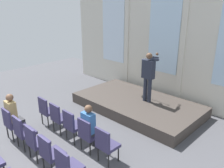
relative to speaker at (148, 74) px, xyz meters
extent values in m
cube|color=beige|center=(-0.31, 1.36, 0.79)|extent=(9.77, 0.10, 4.35)
cube|color=silver|center=(-2.91, 1.30, 1.13)|extent=(1.29, 0.04, 2.79)
cube|color=beige|center=(-2.12, 1.30, 0.79)|extent=(0.20, 0.08, 4.35)
cube|color=silver|center=(-0.31, 1.30, 1.13)|extent=(1.29, 0.04, 2.79)
cube|color=beige|center=(0.49, 1.30, 0.79)|extent=(0.20, 0.08, 4.35)
cube|color=#3F3833|center=(-0.31, -0.17, -1.20)|extent=(4.43, 2.46, 0.37)
cylinder|color=#232838|center=(-0.09, -0.02, -0.58)|extent=(0.14, 0.14, 0.85)
cylinder|color=#232838|center=(0.09, -0.02, -0.58)|extent=(0.14, 0.14, 0.85)
cube|color=#232838|center=(0.00, -0.02, 0.16)|extent=(0.42, 0.22, 0.64)
cube|color=maroon|center=(0.00, 0.10, 0.24)|extent=(0.06, 0.01, 0.38)
sphere|color=brown|center=(0.00, -0.01, 0.62)|extent=(0.21, 0.21, 0.21)
cylinder|color=#232838|center=(-0.24, 0.06, 0.26)|extent=(0.09, 0.28, 0.45)
cylinder|color=#232838|center=(0.14, 0.12, 0.50)|extent=(0.15, 0.36, 0.15)
cylinder|color=#232838|center=(0.09, 0.25, 0.53)|extent=(0.11, 0.34, 0.15)
sphere|color=brown|center=(-0.03, 0.51, 0.60)|extent=(0.10, 0.10, 0.10)
cylinder|color=black|center=(-0.25, 0.24, -1.00)|extent=(0.28, 0.28, 0.03)
cylinder|color=black|center=(-0.25, 0.24, -0.26)|extent=(0.02, 0.02, 1.45)
sphere|color=#262626|center=(-0.25, 0.24, 0.51)|extent=(0.07, 0.07, 0.07)
cylinder|color=black|center=(-1.44, -2.78, -1.18)|extent=(0.04, 0.04, 0.40)
cylinder|color=black|center=(-1.80, -2.78, -1.18)|extent=(0.04, 0.04, 0.40)
cylinder|color=black|center=(-1.44, -3.12, -1.18)|extent=(0.04, 0.04, 0.40)
cylinder|color=black|center=(-1.80, -3.12, -1.18)|extent=(0.04, 0.04, 0.40)
cube|color=#383356|center=(-1.62, -2.95, -0.94)|extent=(0.46, 0.44, 0.08)
cube|color=#383356|center=(-1.62, -3.14, -0.67)|extent=(0.46, 0.06, 0.46)
cylinder|color=black|center=(-0.78, -2.78, -1.18)|extent=(0.04, 0.04, 0.40)
cylinder|color=black|center=(-1.14, -2.78, -1.18)|extent=(0.04, 0.04, 0.40)
cylinder|color=black|center=(-0.78, -3.12, -1.18)|extent=(0.04, 0.04, 0.40)
cylinder|color=black|center=(-1.14, -3.12, -1.18)|extent=(0.04, 0.04, 0.40)
cube|color=#383356|center=(-0.96, -2.95, -0.94)|extent=(0.46, 0.44, 0.08)
cube|color=#383356|center=(-0.96, -3.14, -0.67)|extent=(0.46, 0.06, 0.46)
cylinder|color=black|center=(-0.13, -2.78, -1.18)|extent=(0.04, 0.04, 0.40)
cylinder|color=black|center=(-0.49, -2.78, -1.18)|extent=(0.04, 0.04, 0.40)
cylinder|color=black|center=(-0.13, -3.12, -1.18)|extent=(0.04, 0.04, 0.40)
cylinder|color=black|center=(-0.49, -3.12, -1.18)|extent=(0.04, 0.04, 0.40)
cube|color=#383356|center=(-0.31, -2.95, -0.94)|extent=(0.46, 0.44, 0.08)
cube|color=#383356|center=(-0.31, -3.14, -0.67)|extent=(0.46, 0.06, 0.46)
cylinder|color=black|center=(0.53, -2.78, -1.18)|extent=(0.04, 0.04, 0.40)
cylinder|color=black|center=(0.17, -2.78, -1.18)|extent=(0.04, 0.04, 0.40)
cylinder|color=black|center=(0.53, -3.12, -1.18)|extent=(0.04, 0.04, 0.40)
cylinder|color=black|center=(0.17, -3.12, -1.18)|extent=(0.04, 0.04, 0.40)
cube|color=#383356|center=(0.35, -2.95, -0.94)|extent=(0.46, 0.44, 0.08)
cube|color=#383356|center=(0.35, -3.14, -0.67)|extent=(0.46, 0.06, 0.46)
cylinder|color=#2D2D33|center=(0.26, -2.77, -1.16)|extent=(0.10, 0.10, 0.44)
cylinder|color=#2D2D33|center=(0.44, -2.77, -1.16)|extent=(0.10, 0.10, 0.44)
cube|color=#2D2D33|center=(0.35, -2.89, -0.88)|extent=(0.34, 0.36, 0.12)
cube|color=#3366A5|center=(0.35, -3.00, -0.56)|extent=(0.36, 0.20, 0.53)
sphere|color=brown|center=(0.35, -2.98, -0.18)|extent=(0.20, 0.20, 0.20)
cylinder|color=black|center=(1.19, -2.78, -1.18)|extent=(0.04, 0.04, 0.40)
cylinder|color=black|center=(0.83, -2.78, -1.18)|extent=(0.04, 0.04, 0.40)
cylinder|color=black|center=(1.19, -3.12, -1.18)|extent=(0.04, 0.04, 0.40)
cylinder|color=black|center=(0.83, -3.12, -1.18)|extent=(0.04, 0.04, 0.40)
cube|color=#383356|center=(1.01, -2.95, -0.94)|extent=(0.46, 0.44, 0.08)
cube|color=#383356|center=(1.01, -3.14, -0.67)|extent=(0.46, 0.06, 0.46)
cylinder|color=black|center=(-1.44, -3.89, -1.18)|extent=(0.04, 0.04, 0.40)
cylinder|color=black|center=(-1.80, -3.89, -1.18)|extent=(0.04, 0.04, 0.40)
cylinder|color=black|center=(-1.44, -4.23, -1.18)|extent=(0.04, 0.04, 0.40)
cylinder|color=black|center=(-1.80, -4.23, -1.18)|extent=(0.04, 0.04, 0.40)
cube|color=#383356|center=(-1.62, -4.06, -0.94)|extent=(0.46, 0.44, 0.08)
cube|color=#383356|center=(-1.62, -4.25, -0.67)|extent=(0.46, 0.06, 0.46)
cylinder|color=#2D2D33|center=(-1.71, -3.88, -1.16)|extent=(0.10, 0.10, 0.44)
cylinder|color=#2D2D33|center=(-1.53, -3.88, -1.16)|extent=(0.10, 0.10, 0.44)
cube|color=#2D2D33|center=(-1.62, -4.00, -0.88)|extent=(0.34, 0.36, 0.12)
cube|color=#997F4C|center=(-1.62, -4.11, -0.53)|extent=(0.36, 0.20, 0.59)
sphere|color=brown|center=(-1.62, -4.09, -0.12)|extent=(0.20, 0.20, 0.20)
cylinder|color=black|center=(-0.78, -3.89, -1.18)|extent=(0.04, 0.04, 0.40)
cylinder|color=black|center=(-1.14, -3.89, -1.18)|extent=(0.04, 0.04, 0.40)
cylinder|color=black|center=(-0.78, -4.23, -1.18)|extent=(0.04, 0.04, 0.40)
cylinder|color=black|center=(-1.14, -4.23, -1.18)|extent=(0.04, 0.04, 0.40)
cube|color=#383356|center=(-0.96, -4.06, -0.94)|extent=(0.46, 0.44, 0.08)
cube|color=#383356|center=(-0.96, -4.25, -0.67)|extent=(0.46, 0.06, 0.46)
cylinder|color=black|center=(-0.13, -3.89, -1.18)|extent=(0.04, 0.04, 0.40)
cylinder|color=black|center=(-0.49, -3.89, -1.18)|extent=(0.04, 0.04, 0.40)
cylinder|color=black|center=(-0.13, -4.23, -1.18)|extent=(0.04, 0.04, 0.40)
cylinder|color=black|center=(-0.49, -4.23, -1.18)|extent=(0.04, 0.04, 0.40)
cube|color=#383356|center=(-0.31, -4.06, -0.94)|extent=(0.46, 0.44, 0.08)
cube|color=#383356|center=(-0.31, -4.25, -0.67)|extent=(0.46, 0.06, 0.46)
cylinder|color=black|center=(0.53, -3.89, -1.18)|extent=(0.04, 0.04, 0.40)
cylinder|color=black|center=(0.17, -3.89, -1.18)|extent=(0.04, 0.04, 0.40)
cylinder|color=black|center=(0.17, -4.23, -1.18)|extent=(0.04, 0.04, 0.40)
cube|color=#383356|center=(0.35, -4.06, -0.94)|extent=(0.46, 0.44, 0.08)
cube|color=#383356|center=(0.35, -4.25, -0.67)|extent=(0.46, 0.06, 0.46)
cube|color=#383356|center=(1.01, -4.06, -0.94)|extent=(0.46, 0.44, 0.08)
cube|color=#383356|center=(1.01, -4.25, -0.67)|extent=(0.46, 0.06, 0.46)
camera|label=1|loc=(4.40, -6.31, 2.31)|focal=37.26mm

